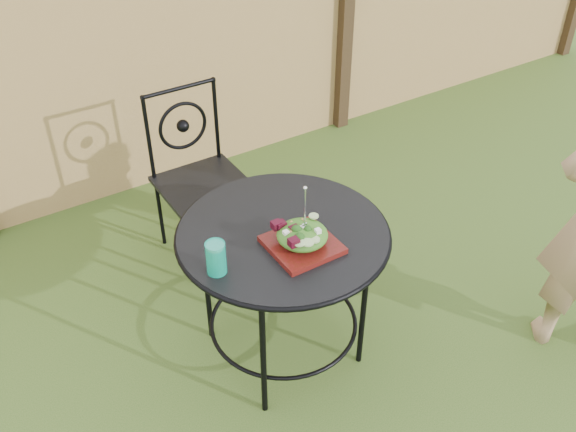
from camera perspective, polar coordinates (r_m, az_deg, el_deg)
name	(u,v)px	position (r m, az deg, el deg)	size (l,w,h in m)	color
ground	(386,389)	(3.09, 8.68, -14.94)	(60.00, 60.00, 0.00)	#264817
fence	(168,38)	(4.07, -10.60, 15.31)	(8.00, 0.12, 1.90)	tan
patio_table	(283,256)	(2.80, -0.44, -3.58)	(0.92, 0.92, 0.72)	black
patio_chair	(199,173)	(3.52, -7.94, 3.83)	(0.46, 0.46, 0.95)	black
salad_plate	(302,245)	(2.63, 1.26, -2.57)	(0.27, 0.27, 0.02)	#3C1308
salad	(302,235)	(2.60, 1.28, -1.68)	(0.21, 0.21, 0.08)	#235614
fork	(305,208)	(2.52, 1.51, 0.71)	(0.01, 0.01, 0.18)	silver
drinking_glass	(216,258)	(2.49, -6.42, -3.72)	(0.08, 0.08, 0.14)	#0DA080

